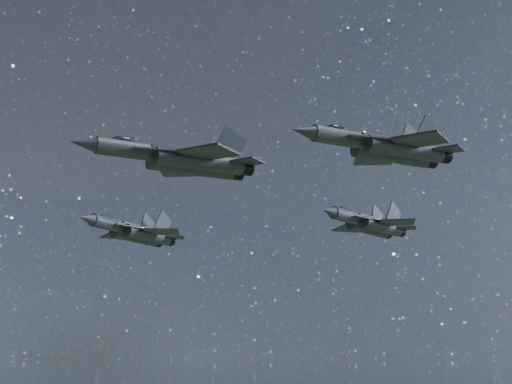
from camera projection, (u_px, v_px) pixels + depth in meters
jet_lead at (181, 159)px, 73.62m from camera, size 20.20×13.89×5.07m
jet_left at (134, 232)px, 99.12m from camera, size 19.21×12.71×4.91m
jet_right at (386, 147)px, 72.43m from camera, size 19.38×13.30×4.86m
jet_slot at (369, 224)px, 92.31m from camera, size 18.06×12.46×4.53m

